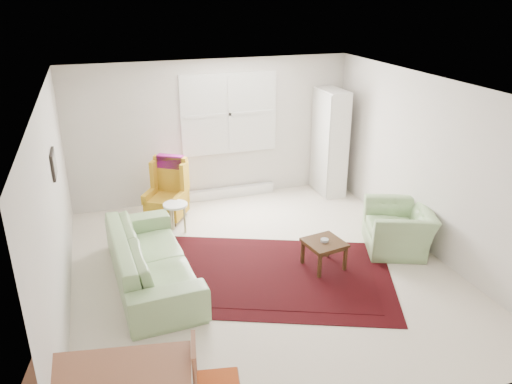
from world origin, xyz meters
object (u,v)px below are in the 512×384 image
object	(u,v)px
sofa	(150,249)
armchair	(399,224)
wingback_chair	(166,190)
coffee_table	(324,254)
cabinet	(330,142)
stool	(176,218)

from	to	relation	value
sofa	armchair	bearing A→B (deg)	-96.93
sofa	wingback_chair	bearing A→B (deg)	-17.79
armchair	wingback_chair	distance (m)	3.72
sofa	armchair	size ratio (longest dim) A/B	2.31
sofa	coffee_table	xyz separation A→B (m)	(2.29, -0.40, -0.27)
cabinet	coffee_table	bearing A→B (deg)	-116.97
wingback_chair	coffee_table	size ratio (longest dim) A/B	2.10
sofa	stool	world-z (taller)	sofa
sofa	coffee_table	bearing A→B (deg)	-103.06
armchair	stool	bearing A→B (deg)	-95.75
wingback_chair	cabinet	world-z (taller)	cabinet
cabinet	armchair	bearing A→B (deg)	-90.20
armchair	coffee_table	bearing A→B (deg)	-61.74
stool	cabinet	size ratio (longest dim) A/B	0.26
coffee_table	stool	xyz separation A→B (m)	(-1.75, 1.68, 0.05)
sofa	stool	xyz separation A→B (m)	(0.54, 1.28, -0.22)
sofa	wingback_chair	xyz separation A→B (m)	(0.48, 1.83, 0.05)
wingback_chair	stool	bearing A→B (deg)	-51.48
armchair	coffee_table	world-z (taller)	armchair
wingback_chair	cabinet	size ratio (longest dim) A/B	0.54
coffee_table	cabinet	bearing A→B (deg)	63.22
coffee_table	stool	size ratio (longest dim) A/B	0.98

